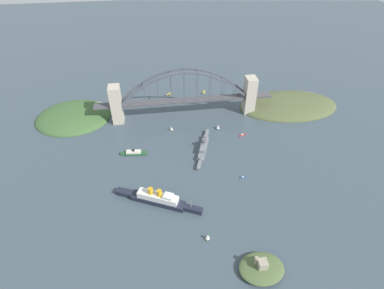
% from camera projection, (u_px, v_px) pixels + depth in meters
% --- Properties ---
extents(ground_plane, '(1400.00, 1400.00, 0.00)m').
position_uv_depth(ground_plane, '(185.00, 116.00, 470.20)').
color(ground_plane, '#3D4C56').
extents(harbor_arch_bridge, '(258.61, 19.82, 74.87)m').
position_uv_depth(harbor_arch_bridge, '(184.00, 99.00, 451.71)').
color(harbor_arch_bridge, '#BCB29E').
rests_on(harbor_arch_bridge, ground).
extents(headland_west_shore, '(155.46, 93.25, 21.43)m').
position_uv_depth(headland_west_shore, '(289.00, 106.00, 493.73)').
color(headland_west_shore, '#515B38').
rests_on(headland_west_shore, ground).
extents(headland_east_shore, '(110.52, 99.13, 22.08)m').
position_uv_depth(headland_east_shore, '(75.00, 117.00, 468.10)').
color(headland_east_shore, '#3D6033').
rests_on(headland_east_shore, ground).
extents(ocean_liner, '(92.48, 48.64, 19.49)m').
position_uv_depth(ocean_liner, '(158.00, 199.00, 333.22)').
color(ocean_liner, '#1E2333').
rests_on(ocean_liner, ground).
extents(naval_cruiser, '(29.47, 78.87, 18.25)m').
position_uv_depth(naval_cruiser, '(203.00, 148.00, 405.25)').
color(naval_cruiser, slate).
rests_on(naval_cruiser, ground).
extents(harbor_ferry_steamer, '(33.93, 9.61, 7.64)m').
position_uv_depth(harbor_ferry_steamer, '(134.00, 153.00, 398.84)').
color(harbor_ferry_steamer, '#23512D').
rests_on(harbor_ferry_steamer, ground).
extents(fort_island_mid_harbor, '(40.44, 32.70, 15.32)m').
position_uv_depth(fort_island_mid_harbor, '(261.00, 268.00, 273.04)').
color(fort_island_mid_harbor, '#4C6038').
rests_on(fort_island_mid_harbor, ground).
extents(seaplane_taxiing_near_bridge, '(7.56, 11.96, 4.75)m').
position_uv_depth(seaplane_taxiing_near_bridge, '(204.00, 92.00, 523.01)').
color(seaplane_taxiing_near_bridge, '#B7B7B2').
rests_on(seaplane_taxiing_near_bridge, ground).
extents(seaplane_second_in_formation, '(10.42, 9.55, 5.25)m').
position_uv_depth(seaplane_second_in_formation, '(169.00, 94.00, 516.65)').
color(seaplane_second_in_formation, '#B7B7B2').
rests_on(seaplane_second_in_formation, ground).
extents(small_boat_0, '(11.47, 5.28, 1.92)m').
position_uv_depth(small_boat_0, '(242.00, 135.00, 431.64)').
color(small_boat_0, '#B2231E').
rests_on(small_boat_0, ground).
extents(small_boat_1, '(6.02, 7.75, 7.90)m').
position_uv_depth(small_boat_1, '(208.00, 237.00, 298.43)').
color(small_boat_1, '#2D6B3D').
rests_on(small_boat_1, ground).
extents(small_boat_2, '(6.27, 6.00, 6.92)m').
position_uv_depth(small_boat_2, '(171.00, 128.00, 439.38)').
color(small_boat_2, gold).
rests_on(small_boat_2, ground).
extents(small_boat_3, '(7.89, 2.58, 2.28)m').
position_uv_depth(small_boat_3, '(243.00, 177.00, 366.08)').
color(small_boat_3, '#234C8C').
rests_on(small_boat_3, ground).
extents(small_boat_4, '(5.68, 8.48, 8.85)m').
position_uv_depth(small_boat_4, '(218.00, 127.00, 440.93)').
color(small_boat_4, '#234C8C').
rests_on(small_boat_4, ground).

